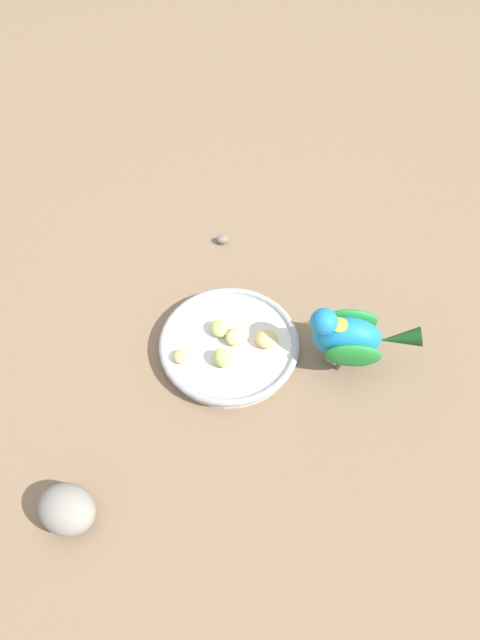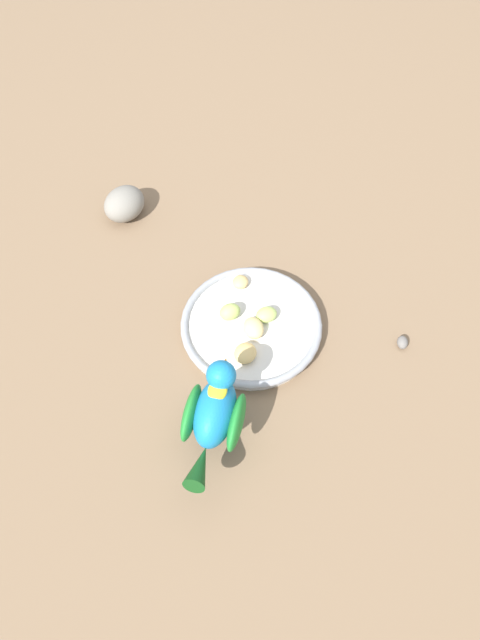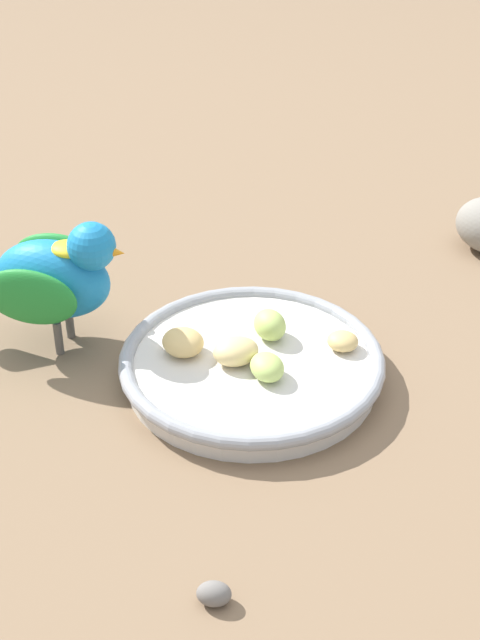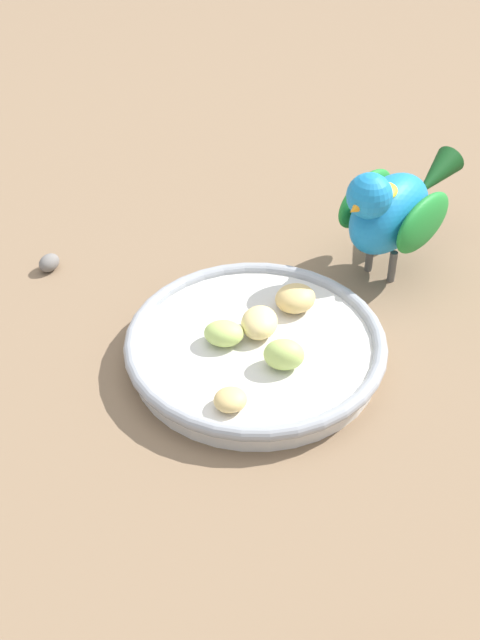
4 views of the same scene
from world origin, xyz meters
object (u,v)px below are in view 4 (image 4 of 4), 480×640
Objects in this scene: apple_piece_2 at (284,354)px; parrot at (392,208)px; apple_piece_4 at (230,400)px; apple_piece_0 at (295,298)px; pebble_0 at (49,263)px; apple_piece_3 at (259,323)px; feeding_bowl at (255,348)px; apple_piece_1 at (224,333)px.

parrot is at bearing -150.59° from apple_piece_2.
apple_piece_4 is 0.25m from parrot.
parrot is (-0.16, -0.09, 0.04)m from apple_piece_2.
apple_piece_2 is at bearing 53.06° from apple_piece_0.
apple_piece_2 is 0.27m from pebble_0.
apple_piece_2 reaches higher than apple_piece_3.
pebble_0 is at bearing -61.05° from feeding_bowl.
apple_piece_4 is at bearing 47.49° from feeding_bowl.
apple_piece_0 is 0.25m from pebble_0.
apple_piece_4 is (0.06, 0.02, -0.01)m from apple_piece_2.
apple_piece_0 and apple_piece_3 have the same top height.
apple_piece_2 is 0.05m from apple_piece_3.
parrot is (-0.17, -0.06, 0.06)m from feeding_bowl.
apple_piece_2 is 0.06m from apple_piece_4.
parrot is (-0.22, -0.11, 0.04)m from apple_piece_4.
parrot reaches higher than feeding_bowl.
pebble_0 is at bearing -49.93° from parrot.
apple_piece_1 reaches higher than pebble_0.
parrot is at bearing -161.73° from feeding_bowl.
apple_piece_1 is at bearing -3.77° from apple_piece_3.
feeding_bowl reaches higher than pebble_0.
apple_piece_2 is (-0.03, 0.05, 0.00)m from apple_piece_1.
apple_piece_2 is 1.48× the size of pebble_0.
feeding_bowl is at bearing 48.59° from apple_piece_3.
apple_piece_1 is 1.25× the size of apple_piece_4.
apple_piece_0 reaches higher than apple_piece_1.
apple_piece_1 is 0.20m from parrot.
apple_piece_2 is at bearing 121.74° from apple_piece_1.
apple_piece_0 is 0.05m from apple_piece_3.
feeding_bowl is 0.24m from pebble_0.
parrot is (-0.12, -0.03, 0.04)m from apple_piece_0.
feeding_bowl is at bearing -79.86° from apple_piece_2.
apple_piece_3 reaches higher than pebble_0.
parrot is at bearing -164.06° from apple_piece_3.
apple_piece_1 is 0.08m from apple_piece_4.
apple_piece_2 is 1.25× the size of apple_piece_4.
apple_piece_2 reaches higher than pebble_0.
apple_piece_2 is at bearing 100.14° from feeding_bowl.
parrot is at bearing 152.17° from pebble_0.
apple_piece_1 is (0.08, 0.01, -0.00)m from apple_piece_0.
apple_piece_2 is at bearing 116.45° from pebble_0.
apple_piece_1 reaches higher than feeding_bowl.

